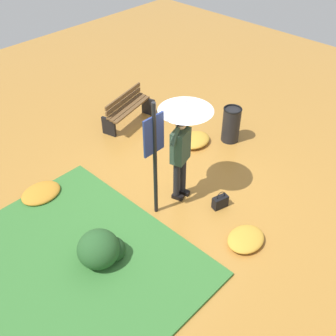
{
  "coord_description": "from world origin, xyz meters",
  "views": [
    {
      "loc": [
        -4.46,
        -4.0,
        5.38
      ],
      "look_at": [
        -0.37,
        -0.11,
        0.85
      ],
      "focal_mm": 43.51,
      "sensor_mm": 36.0,
      "label": 1
    }
  ],
  "objects": [
    {
      "name": "ground_plane",
      "position": [
        0.0,
        0.0,
        0.0
      ],
      "size": [
        18.0,
        18.0,
        0.0
      ],
      "primitive_type": "plane",
      "color": "#B27A33"
    },
    {
      "name": "grass_verge",
      "position": [
        -3.26,
        -0.02,
        0.03
      ],
      "size": [
        4.8,
        4.0,
        0.05
      ],
      "color": "#387533",
      "rests_on": "ground_plane"
    },
    {
      "name": "person_with_umbrella",
      "position": [
        0.02,
        -0.11,
        1.55
      ],
      "size": [
        0.96,
        0.96,
        2.04
      ],
      "color": "black",
      "rests_on": "ground_plane"
    },
    {
      "name": "info_sign_post",
      "position": [
        -0.68,
        -0.09,
        1.44
      ],
      "size": [
        0.44,
        0.07,
        2.3
      ],
      "color": "black",
      "rests_on": "ground_plane"
    },
    {
      "name": "handbag",
      "position": [
        0.23,
        -0.9,
        0.13
      ],
      "size": [
        0.33,
        0.21,
        0.37
      ],
      "color": "black",
      "rests_on": "ground_plane"
    },
    {
      "name": "park_bench",
      "position": [
        1.01,
        2.52,
        0.4
      ],
      "size": [
        1.42,
        0.69,
        0.75
      ],
      "color": "black",
      "rests_on": "ground_plane"
    },
    {
      "name": "trash_bin",
      "position": [
        2.14,
        0.3,
        0.42
      ],
      "size": [
        0.42,
        0.42,
        0.83
      ],
      "color": "black",
      "rests_on": "ground_plane"
    },
    {
      "name": "shrub_cluster",
      "position": [
        -2.1,
        -0.29,
        0.29
      ],
      "size": [
        0.76,
        0.69,
        0.62
      ],
      "color": "#285628",
      "rests_on": "ground_plane"
    },
    {
      "name": "leaf_pile_near_person",
      "position": [
        1.48,
        0.81,
        0.09
      ],
      "size": [
        0.78,
        0.62,
        0.17
      ],
      "color": "gold",
      "rests_on": "ground_plane"
    },
    {
      "name": "leaf_pile_by_bench",
      "position": [
        -1.93,
        1.79,
        0.09
      ],
      "size": [
        0.78,
        0.62,
        0.17
      ],
      "color": "#C68428",
      "rests_on": "ground_plane"
    },
    {
      "name": "leaf_pile_far_path",
      "position": [
        -0.16,
        -1.75,
        0.08
      ],
      "size": [
        0.72,
        0.58,
        0.16
      ],
      "color": "gold",
      "rests_on": "ground_plane"
    }
  ]
}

